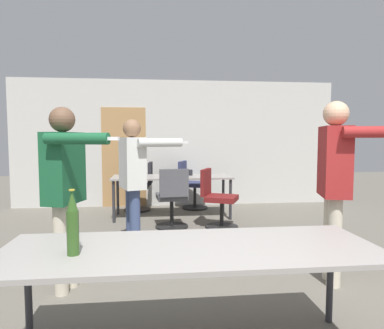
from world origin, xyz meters
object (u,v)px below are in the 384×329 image
at_px(office_chair_near_pushed, 141,188).
at_px(drink_cup, 190,173).
at_px(person_left_plaid, 134,173).
at_px(office_chair_side_rolled, 191,186).
at_px(person_far_watching, 65,180).
at_px(office_chair_far_left, 217,200).
at_px(person_near_casual, 336,174).
at_px(beer_bottle, 73,224).
at_px(office_chair_mid_tucked, 172,200).

bearing_deg(office_chair_near_pushed, drink_cup, -117.07).
bearing_deg(person_left_plaid, drink_cup, 135.80).
xyz_separation_m(person_left_plaid, office_chair_side_rolled, (0.99, 2.56, -0.54)).
bearing_deg(person_far_watching, office_chair_far_left, 156.99).
xyz_separation_m(person_near_casual, person_far_watching, (-2.55, 0.10, -0.04)).
bearing_deg(beer_bottle, drink_cup, 75.10).
bearing_deg(beer_bottle, person_far_watching, 105.80).
xyz_separation_m(person_near_casual, office_chair_mid_tucked, (-1.46, 2.19, -0.62)).
height_order(person_left_plaid, office_chair_far_left, person_left_plaid).
xyz_separation_m(person_near_casual, office_chair_far_left, (-0.76, 2.18, -0.64)).
relative_size(office_chair_far_left, drink_cup, 8.78).
bearing_deg(office_chair_side_rolled, office_chair_mid_tucked, 4.11).
bearing_deg(office_chair_far_left, person_near_casual, 43.37).
height_order(office_chair_mid_tucked, drink_cup, office_chair_mid_tucked).
height_order(person_near_casual, office_chair_mid_tucked, person_near_casual).
relative_size(person_left_plaid, beer_bottle, 4.30).
distance_m(person_left_plaid, office_chair_far_left, 1.70).
bearing_deg(person_near_casual, beer_bottle, -47.51).
distance_m(person_left_plaid, office_chair_side_rolled, 2.80).
height_order(office_chair_far_left, beer_bottle, beer_bottle).
bearing_deg(drink_cup, office_chair_mid_tucked, -112.89).
bearing_deg(person_far_watching, person_near_casual, 105.50).
height_order(person_left_plaid, beer_bottle, person_left_plaid).
bearing_deg(beer_bottle, office_chair_side_rolled, 76.06).
height_order(person_near_casual, office_chair_near_pushed, person_near_casual).
relative_size(person_near_casual, beer_bottle, 4.62).
xyz_separation_m(office_chair_mid_tucked, drink_cup, (0.37, 0.88, 0.34)).
bearing_deg(drink_cup, office_chair_side_rolled, 82.39).
height_order(person_near_casual, person_far_watching, person_near_casual).
height_order(person_left_plaid, drink_cup, person_left_plaid).
relative_size(person_far_watching, office_chair_far_left, 1.82).
xyz_separation_m(office_chair_mid_tucked, office_chair_far_left, (0.71, -0.01, -0.02)).
relative_size(person_left_plaid, office_chair_side_rolled, 1.72).
height_order(office_chair_mid_tucked, office_chair_far_left, office_chair_mid_tucked).
bearing_deg(person_far_watching, office_chair_side_rolled, 174.68).
relative_size(person_far_watching, office_chair_side_rolled, 1.78).
distance_m(office_chair_side_rolled, drink_cup, 0.74).
distance_m(person_near_casual, beer_bottle, 2.47).
relative_size(office_chair_side_rolled, drink_cup, 9.01).
bearing_deg(office_chair_side_rolled, person_far_watching, -2.25).
distance_m(person_near_casual, office_chair_near_pushed, 4.18).
distance_m(office_chair_near_pushed, beer_bottle, 4.75).
xyz_separation_m(person_far_watching, office_chair_side_rolled, (1.54, 3.62, -0.58)).
relative_size(office_chair_mid_tucked, office_chair_far_left, 1.02).
relative_size(person_near_casual, drink_cup, 16.66).
xyz_separation_m(person_left_plaid, office_chair_far_left, (1.24, 1.02, -0.55)).
xyz_separation_m(person_far_watching, office_chair_near_pushed, (0.54, 3.52, -0.58)).
bearing_deg(office_chair_side_rolled, office_chair_far_left, 29.96).
bearing_deg(drink_cup, office_chair_near_pushed, 149.08).
bearing_deg(beer_bottle, person_left_plaid, 84.75).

